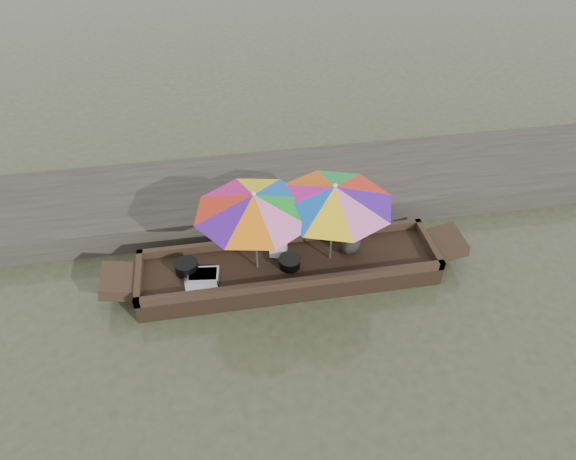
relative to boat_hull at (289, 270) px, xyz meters
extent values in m
plane|color=#373F27|center=(0.00, 0.00, -0.17)|extent=(80.00, 80.00, 0.00)
cube|color=#2D2B26|center=(0.00, 2.20, 0.08)|extent=(22.00, 2.20, 0.50)
cube|color=black|center=(0.00, 0.00, 0.00)|extent=(5.06, 1.20, 0.35)
cylinder|color=black|center=(-1.70, 0.09, 0.28)|extent=(0.38, 0.38, 0.20)
cube|color=silver|center=(-1.44, -0.10, 0.22)|extent=(0.54, 0.41, 0.09)
cube|color=silver|center=(-1.49, -0.27, 0.21)|extent=(0.54, 0.39, 0.06)
cylinder|color=black|center=(0.00, -0.08, 0.26)|extent=(0.35, 0.35, 0.17)
cube|color=silver|center=(-0.14, 0.25, 0.30)|extent=(0.33, 0.29, 0.26)
imported|color=black|center=(1.09, 0.14, 0.71)|extent=(0.62, 0.56, 1.07)
camera|label=1|loc=(-1.07, -6.17, 6.22)|focal=32.00mm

